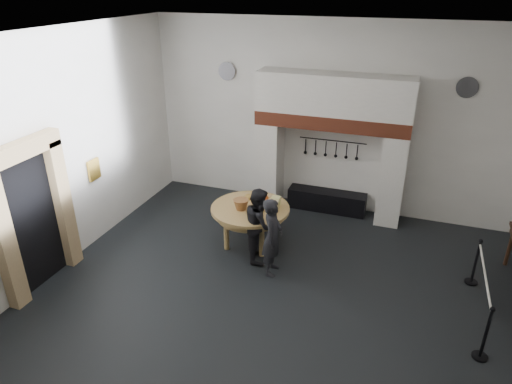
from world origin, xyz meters
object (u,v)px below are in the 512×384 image
(barrier_post_near, at_px, (486,334))
(iron_range, at_px, (327,201))
(work_table, at_px, (250,209))
(barrier_post_far, at_px, (476,263))
(visitor_near, at_px, (273,237))
(visitor_far, at_px, (260,224))

(barrier_post_near, bearing_deg, iron_range, 128.35)
(work_table, height_order, barrier_post_far, barrier_post_far)
(work_table, distance_m, barrier_post_far, 4.47)
(visitor_near, bearing_deg, barrier_post_near, -110.75)
(iron_range, bearing_deg, visitor_near, -98.89)
(visitor_far, bearing_deg, barrier_post_far, -102.51)
(visitor_far, height_order, barrier_post_far, visitor_far)
(work_table, bearing_deg, iron_range, 59.69)
(iron_range, height_order, visitor_far, visitor_far)
(iron_range, xyz_separation_m, barrier_post_near, (3.22, -4.06, 0.20))
(visitor_near, height_order, barrier_post_far, visitor_near)
(work_table, distance_m, visitor_far, 0.60)
(visitor_near, relative_size, barrier_post_near, 1.76)
(iron_range, distance_m, visitor_near, 3.07)
(work_table, relative_size, visitor_near, 1.05)
(barrier_post_far, bearing_deg, visitor_far, -172.70)
(barrier_post_near, bearing_deg, visitor_far, 160.11)
(visitor_near, distance_m, barrier_post_near, 3.85)
(work_table, bearing_deg, barrier_post_near, -23.58)
(work_table, height_order, visitor_near, visitor_near)
(barrier_post_far, bearing_deg, iron_range, 147.30)
(work_table, distance_m, barrier_post_near, 4.88)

